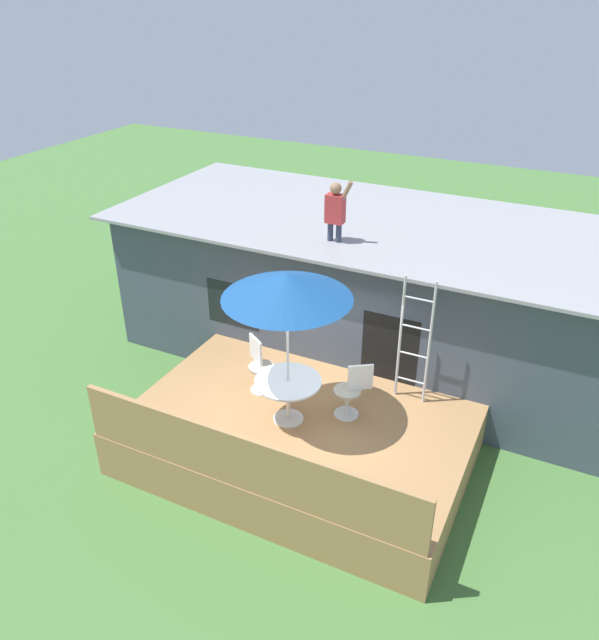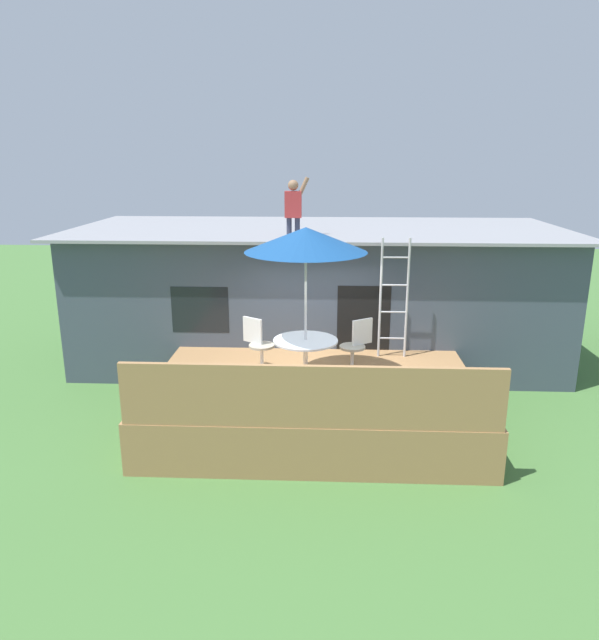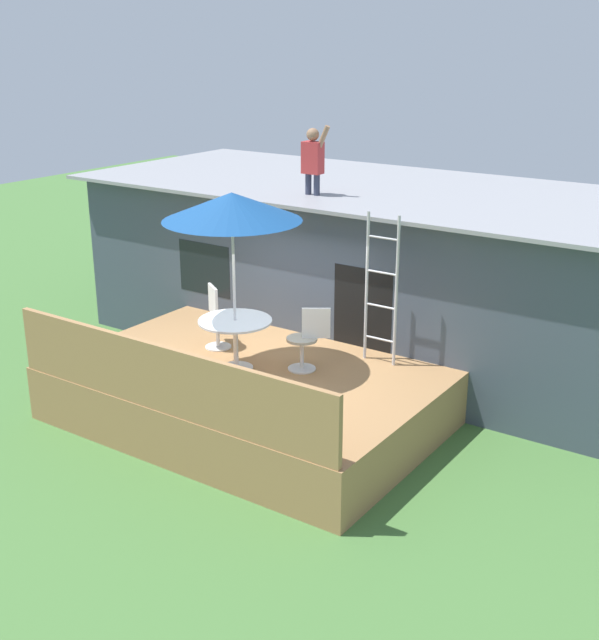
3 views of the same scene
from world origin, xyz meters
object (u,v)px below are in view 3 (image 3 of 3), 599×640
Objects in this scene: step_ladder at (381,290)px; patio_chair_right at (307,339)px; patio_table at (235,331)px; person_figure at (313,157)px; patio_umbrella at (232,207)px; patio_chair_left at (216,318)px.

patio_chair_right is at bearing -129.89° from step_ladder.
person_figure reaches higher than patio_table.
patio_table is 0.41× the size of patio_umbrella.
patio_table is 2.15m from step_ladder.
person_figure is at bearing 97.54° from patio_umbrella.
step_ladder is at bearing -163.88° from patio_chair_right.
patio_chair_left is at bearing 145.94° from patio_table.
person_figure is at bearing -92.44° from patio_chair_right.
person_figure is (-1.87, 1.05, 1.60)m from step_ladder.
patio_table is 0.47× the size of step_ladder.
patio_umbrella is 2.76× the size of patio_chair_right.
patio_umbrella is at bearing -82.46° from person_figure.
step_ladder is at bearing 42.38° from patio_table.
patio_chair_left is (-0.50, -1.90, -2.25)m from person_figure.
patio_umbrella reaches higher than patio_chair_left.
step_ladder is 2.68m from person_figure.
patio_chair_left is at bearing -33.85° from patio_chair_right.
person_figure is at bearing 109.20° from patio_chair_left.
patio_table is at bearing -135.00° from patio_umbrella.
patio_table is at bearing -137.62° from step_ladder.
person_figure is 2.98m from patio_chair_left.
patio_chair_left is 1.00× the size of patio_chair_right.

